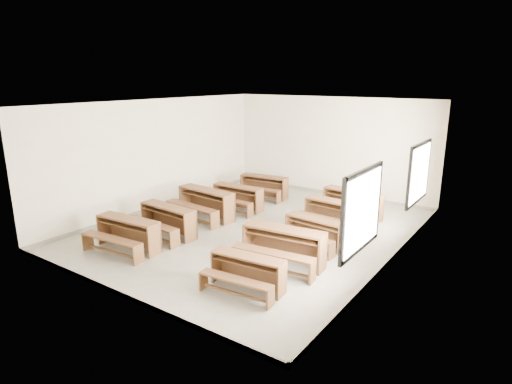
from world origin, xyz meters
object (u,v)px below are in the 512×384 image
Objects in this scene: desk_set_1 at (167,218)px; desk_set_3 at (237,196)px; desk_set_8 at (335,213)px; desk_set_5 at (247,270)px; desk_set_0 at (127,232)px; desk_set_6 at (283,244)px; desk_set_4 at (263,185)px; desk_set_7 at (314,230)px; desk_set_9 at (352,202)px; desk_set_2 at (205,201)px.

desk_set_1 reaches higher than desk_set_3.
desk_set_5 is at bearing -84.92° from desk_set_8.
desk_set_8 reaches higher than desk_set_1.
desk_set_0 is 1.17m from desk_set_1.
desk_set_6 reaches higher than desk_set_8.
desk_set_4 is 1.08× the size of desk_set_7.
desk_set_3 is 0.90× the size of desk_set_9.
desk_set_8 is at bearing 24.27° from desk_set_2.
desk_set_0 is at bearing -125.54° from desk_set_8.
desk_set_3 reaches higher than desk_set_5.
desk_set_0 is 1.13× the size of desk_set_5.
desk_set_6 is (3.22, -4.07, 0.04)m from desk_set_4.
desk_set_8 reaches higher than desk_set_7.
desk_set_0 is at bearing -93.73° from desk_set_3.
desk_set_9 is (-0.12, 2.50, 0.06)m from desk_set_7.
desk_set_0 reaches higher than desk_set_5.
desk_set_8 is at bearing 97.82° from desk_set_7.
desk_set_6 is 2.58m from desk_set_8.
desk_set_2 is 1.25× the size of desk_set_5.
desk_set_9 is at bearing -10.90° from desk_set_4.
desk_set_1 is (0.06, 1.17, 0.00)m from desk_set_0.
desk_set_2 reaches higher than desk_set_7.
desk_set_7 is at bearing 81.29° from desk_set_6.
desk_set_0 is 2.72m from desk_set_2.
desk_set_8 is at bearing 45.31° from desk_set_0.
desk_set_7 is 0.87× the size of desk_set_9.
desk_set_5 is 2.58m from desk_set_7.
desk_set_1 is 2.69m from desk_set_3.
desk_set_3 is at bearing 123.99° from desk_set_5.
desk_set_3 is at bearing 82.17° from desk_set_2.
desk_set_1 reaches higher than desk_set_5.
desk_set_1 is at bearing 155.47° from desk_set_5.
desk_set_7 is (3.31, 1.44, -0.04)m from desk_set_1.
desk_set_1 reaches higher than desk_set_7.
desk_set_6 is at bearing -85.08° from desk_set_8.
desk_set_5 is (3.14, -3.82, -0.04)m from desk_set_3.
desk_set_7 is (3.43, -0.11, -0.08)m from desk_set_2.
desk_set_2 is 1.08× the size of desk_set_8.
desk_set_0 is at bearing -89.04° from desk_set_1.
desk_set_8 is (-0.06, 1.28, 0.05)m from desk_set_7.
desk_set_0 is at bearing -96.91° from desk_set_4.
desk_set_2 is at bearing -156.03° from desk_set_8.
desk_set_2 is 1.13× the size of desk_set_4.
desk_set_8 reaches higher than desk_set_0.
desk_set_4 reaches higher than desk_set_5.
desk_set_4 is at bearing 121.97° from desk_set_6.
desk_set_5 is 1.29m from desk_set_6.
desk_set_4 is 5.19m from desk_set_6.
desk_set_5 is at bearing -95.71° from desk_set_6.
desk_set_8 reaches higher than desk_set_4.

